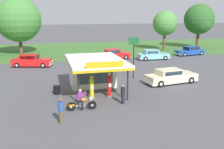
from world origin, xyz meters
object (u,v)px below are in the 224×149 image
featured_classic_sedan (171,77)px  roadside_pole_sign (134,50)px  gas_pump_offside (109,86)px  parked_car_back_row_far_left (190,51)px  spare_tire_stack (57,90)px  parked_car_second_row_spare (113,55)px  gas_pump_nearside (92,88)px  parked_car_back_row_centre_left (153,55)px  motorcycle_with_rider (81,101)px  parked_car_back_row_centre_right (31,61)px  bystander_leaning_by_kiosk (123,94)px  bystander_admiring_sedan (61,110)px

featured_classic_sedan → roadside_pole_sign: (-2.90, 2.86, 2.33)m
gas_pump_offside → parked_car_back_row_far_left: 25.46m
spare_tire_stack → parked_car_second_row_spare: bearing=59.1°
gas_pump_offside → featured_classic_sedan: size_ratio=0.37×
gas_pump_nearside → parked_car_second_row_spare: gas_pump_nearside is taller
parked_car_back_row_centre_left → spare_tire_stack: (-14.81, -13.41, -0.32)m
motorcycle_with_rider → parked_car_second_row_spare: bearing=68.6°
gas_pump_nearside → parked_car_back_row_far_left: 26.55m
motorcycle_with_rider → parked_car_back_row_centre_right: size_ratio=0.40×
parked_car_second_row_spare → bystander_leaning_by_kiosk: (-4.36, -19.00, 0.10)m
gas_pump_nearside → roadside_pole_sign: bearing=44.5°
featured_classic_sedan → bystander_leaning_by_kiosk: (-6.33, -4.41, 0.13)m
gas_pump_nearside → parked_car_back_row_centre_left: bearing=51.6°
parked_car_back_row_centre_left → roadside_pole_sign: (-6.60, -9.88, 2.31)m
bystander_leaning_by_kiosk → gas_pump_nearside: bearing=137.6°
parked_car_back_row_centre_left → gas_pump_nearside: bearing=-128.4°
motorcycle_with_rider → parked_car_back_row_centre_left: bearing=53.0°
gas_pump_offside → parked_car_back_row_centre_right: 16.02m
parked_car_back_row_far_left → parked_car_back_row_centre_left: bearing=-163.2°
gas_pump_offside → bystander_leaning_by_kiosk: bearing=-72.7°
parked_car_second_row_spare → bystander_leaning_by_kiosk: bystander_leaning_by_kiosk is taller
featured_classic_sedan → parked_car_back_row_centre_right: parked_car_back_row_centre_right is taller
gas_pump_offside → roadside_pole_sign: size_ratio=0.48×
gas_pump_offside → parked_car_back_row_centre_right: gas_pump_offside is taller
parked_car_second_row_spare → roadside_pole_sign: roadside_pole_sign is taller
gas_pump_offside → motorcycle_with_rider: size_ratio=0.97×
parked_car_back_row_centre_left → spare_tire_stack: bearing=-137.8°
parked_car_back_row_centre_right → roadside_pole_sign: bearing=-39.8°
spare_tire_stack → parked_car_back_row_far_left: bearing=34.9°
motorcycle_with_rider → spare_tire_stack: motorcycle_with_rider is taller
roadside_pole_sign → motorcycle_with_rider: bearing=-130.8°
bystander_admiring_sedan → gas_pump_nearside: bearing=57.6°
gas_pump_offside → parked_car_second_row_spare: gas_pump_offside is taller
gas_pump_offside → bystander_leaning_by_kiosk: size_ratio=1.36×
motorcycle_with_rider → parked_car_second_row_spare: 20.93m
parked_car_back_row_far_left → gas_pump_nearside: bearing=-138.4°
motorcycle_with_rider → bystander_leaning_by_kiosk: (3.27, 0.48, 0.15)m
parked_car_second_row_spare → spare_tire_stack: 17.78m
gas_pump_nearside → roadside_pole_sign: roadside_pole_sign is taller
gas_pump_offside → featured_classic_sedan: gas_pump_offside is taller
parked_car_back_row_centre_right → roadside_pole_sign: size_ratio=1.24×
parked_car_back_row_far_left → bystander_leaning_by_kiosk: bystander_leaning_by_kiosk is taller
spare_tire_stack → motorcycle_with_rider: bearing=-70.4°
parked_car_second_row_spare → parked_car_back_row_far_left: 13.44m
bystander_leaning_by_kiosk → roadside_pole_sign: roadside_pole_sign is taller
parked_car_back_row_centre_right → spare_tire_stack: size_ratio=7.47×
parked_car_second_row_spare → parked_car_back_row_centre_left: (5.67, -1.84, -0.01)m
spare_tire_stack → roadside_pole_sign: bearing=23.2°
gas_pump_offside → parked_car_back_row_centre_right: size_ratio=0.39×
gas_pump_nearside → bystander_admiring_sedan: size_ratio=1.13×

